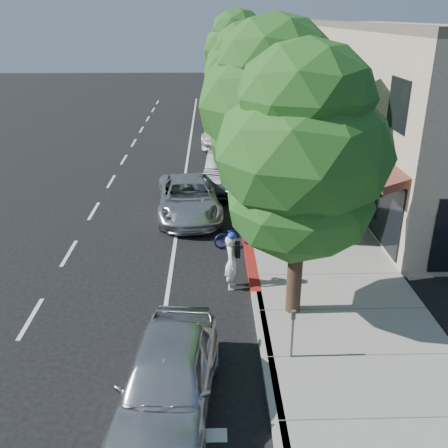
{
  "coord_description": "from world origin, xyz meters",
  "views": [
    {
      "loc": [
        -1.29,
        -13.57,
        7.58
      ],
      "look_at": [
        -0.88,
        1.24,
        1.35
      ],
      "focal_mm": 40.0,
      "sensor_mm": 36.0,
      "label": 1
    }
  ],
  "objects_px": {
    "silver_suv": "(189,198)",
    "dark_sedan": "(227,170)",
    "pedestrian": "(347,197)",
    "street_tree_2": "(257,87)",
    "street_tree_4": "(241,68)",
    "near_car_a": "(168,380)",
    "street_tree_0": "(302,157)",
    "street_tree_3": "(248,75)",
    "bicycle": "(237,235)",
    "street_tree_1": "(273,106)",
    "dark_suv_far": "(221,111)",
    "white_pickup": "(223,129)",
    "cyclist": "(232,262)",
    "street_tree_5": "(237,51)"
  },
  "relations": [
    {
      "from": "silver_suv",
      "to": "cyclist",
      "type": "bearing_deg",
      "value": -80.58
    },
    {
      "from": "street_tree_5",
      "to": "dark_sedan",
      "type": "bearing_deg",
      "value": -94.21
    },
    {
      "from": "street_tree_2",
      "to": "dark_sedan",
      "type": "height_order",
      "value": "street_tree_2"
    },
    {
      "from": "street_tree_5",
      "to": "bicycle",
      "type": "distance_m",
      "value": 26.01
    },
    {
      "from": "street_tree_2",
      "to": "silver_suv",
      "type": "distance_m",
      "value": 6.63
    },
    {
      "from": "pedestrian",
      "to": "silver_suv",
      "type": "bearing_deg",
      "value": -5.92
    },
    {
      "from": "street_tree_2",
      "to": "dark_suv_far",
      "type": "height_order",
      "value": "street_tree_2"
    },
    {
      "from": "street_tree_0",
      "to": "street_tree_2",
      "type": "xyz_separation_m",
      "value": [
        -0.0,
        12.0,
        0.06
      ]
    },
    {
      "from": "dark_sedan",
      "to": "dark_suv_far",
      "type": "distance_m",
      "value": 14.98
    },
    {
      "from": "street_tree_2",
      "to": "street_tree_4",
      "type": "xyz_separation_m",
      "value": [
        0.0,
        12.0,
        -0.29
      ]
    },
    {
      "from": "street_tree_0",
      "to": "street_tree_1",
      "type": "bearing_deg",
      "value": 90.0
    },
    {
      "from": "silver_suv",
      "to": "near_car_a",
      "type": "distance_m",
      "value": 11.0
    },
    {
      "from": "street_tree_2",
      "to": "street_tree_4",
      "type": "bearing_deg",
      "value": 90.0
    },
    {
      "from": "street_tree_2",
      "to": "bicycle",
      "type": "xyz_separation_m",
      "value": [
        -1.3,
        -7.59,
        -4.05
      ]
    },
    {
      "from": "street_tree_3",
      "to": "bicycle",
      "type": "bearing_deg",
      "value": -95.46
    },
    {
      "from": "silver_suv",
      "to": "dark_sedan",
      "type": "distance_m",
      "value": 3.89
    },
    {
      "from": "street_tree_1",
      "to": "near_car_a",
      "type": "relative_size",
      "value": 1.68
    },
    {
      "from": "street_tree_5",
      "to": "white_pickup",
      "type": "height_order",
      "value": "street_tree_5"
    },
    {
      "from": "street_tree_4",
      "to": "white_pickup",
      "type": "relative_size",
      "value": 1.17
    },
    {
      "from": "cyclist",
      "to": "white_pickup",
      "type": "bearing_deg",
      "value": 3.91
    },
    {
      "from": "dark_suv_far",
      "to": "near_car_a",
      "type": "relative_size",
      "value": 1.19
    },
    {
      "from": "street_tree_0",
      "to": "street_tree_1",
      "type": "distance_m",
      "value": 6.0
    },
    {
      "from": "bicycle",
      "to": "silver_suv",
      "type": "bearing_deg",
      "value": 13.01
    },
    {
      "from": "bicycle",
      "to": "silver_suv",
      "type": "xyz_separation_m",
      "value": [
        -1.8,
        3.09,
        0.29
      ]
    },
    {
      "from": "bicycle",
      "to": "silver_suv",
      "type": "distance_m",
      "value": 3.59
    },
    {
      "from": "street_tree_2",
      "to": "pedestrian",
      "type": "relative_size",
      "value": 4.19
    },
    {
      "from": "bicycle",
      "to": "dark_sedan",
      "type": "height_order",
      "value": "dark_sedan"
    },
    {
      "from": "street_tree_0",
      "to": "street_tree_1",
      "type": "xyz_separation_m",
      "value": [
        0.0,
        6.0,
        0.19
      ]
    },
    {
      "from": "white_pickup",
      "to": "dark_sedan",
      "type": "bearing_deg",
      "value": -87.14
    },
    {
      "from": "street_tree_3",
      "to": "dark_suv_far",
      "type": "distance_m",
      "value": 8.82
    },
    {
      "from": "street_tree_2",
      "to": "near_car_a",
      "type": "xyz_separation_m",
      "value": [
        -3.1,
        -15.5,
        -3.71
      ]
    },
    {
      "from": "street_tree_4",
      "to": "pedestrian",
      "type": "relative_size",
      "value": 4.08
    },
    {
      "from": "street_tree_0",
      "to": "pedestrian",
      "type": "bearing_deg",
      "value": 64.81
    },
    {
      "from": "bicycle",
      "to": "dark_suv_far",
      "type": "height_order",
      "value": "dark_suv_far"
    },
    {
      "from": "silver_suv",
      "to": "pedestrian",
      "type": "relative_size",
      "value": 3.05
    },
    {
      "from": "dark_sedan",
      "to": "street_tree_0",
      "type": "bearing_deg",
      "value": -75.06
    },
    {
      "from": "street_tree_0",
      "to": "street_tree_2",
      "type": "bearing_deg",
      "value": 90.0
    },
    {
      "from": "street_tree_3",
      "to": "dark_suv_far",
      "type": "height_order",
      "value": "street_tree_3"
    },
    {
      "from": "dark_sedan",
      "to": "white_pickup",
      "type": "xyz_separation_m",
      "value": [
        0.0,
        9.02,
        0.02
      ]
    },
    {
      "from": "street_tree_5",
      "to": "street_tree_3",
      "type": "bearing_deg",
      "value": -90.0
    },
    {
      "from": "street_tree_2",
      "to": "bicycle",
      "type": "relative_size",
      "value": 4.32
    },
    {
      "from": "street_tree_5",
      "to": "dark_suv_far",
      "type": "xyz_separation_m",
      "value": [
        -1.4,
        -4.02,
        -3.98
      ]
    },
    {
      "from": "street_tree_1",
      "to": "pedestrian",
      "type": "relative_size",
      "value": 4.46
    },
    {
      "from": "street_tree_3",
      "to": "dark_sedan",
      "type": "distance_m",
      "value": 7.97
    },
    {
      "from": "silver_suv",
      "to": "white_pickup",
      "type": "xyz_separation_m",
      "value": [
        1.7,
        12.52,
        0.14
      ]
    },
    {
      "from": "street_tree_4",
      "to": "cyclist",
      "type": "bearing_deg",
      "value": -94.07
    },
    {
      "from": "street_tree_0",
      "to": "street_tree_4",
      "type": "distance_m",
      "value": 24.0
    },
    {
      "from": "near_car_a",
      "to": "pedestrian",
      "type": "distance_m",
      "value": 11.85
    },
    {
      "from": "street_tree_4",
      "to": "near_car_a",
      "type": "distance_m",
      "value": 27.89
    },
    {
      "from": "street_tree_1",
      "to": "bicycle",
      "type": "xyz_separation_m",
      "value": [
        -1.3,
        -1.59,
        -4.18
      ]
    }
  ]
}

